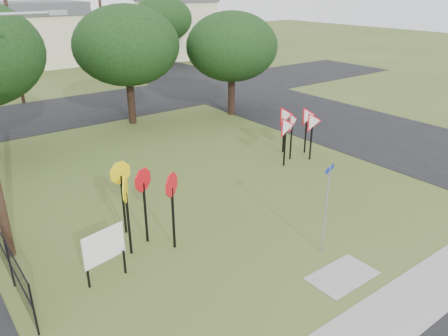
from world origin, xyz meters
The scene contains 16 objects.
ground centered at (0.00, 0.00, 0.00)m, with size 140.00×140.00×0.00m, color #3B4C1C.
sidewalk centered at (0.00, -4.20, 0.01)m, with size 30.00×1.60×0.02m, color gray.
street_right centered at (12.00, 10.00, 0.01)m, with size 8.00×50.00×0.02m, color black.
street_far centered at (0.00, 20.00, 0.01)m, with size 60.00×8.00×0.02m, color black.
curb_pad centered at (0.00, -2.40, 0.01)m, with size 2.00×1.20×0.02m, color gray.
street_name_sign centered at (0.49, -1.19, 1.66)m, with size 0.57×0.21×2.89m.
stop_sign_cluster centered at (-3.70, 2.58, 1.91)m, with size 1.83×2.11×2.59m.
yield_sign_cluster centered at (5.63, 5.03, 1.76)m, with size 3.08×1.67×2.40m.
info_board centered at (-5.42, 1.50, 1.07)m, with size 1.27×0.29×1.61m.
far_pole_a centered at (-2.00, 24.00, 4.60)m, with size 1.40×0.24×9.00m.
far_pole_b centered at (6.00, 28.00, 4.35)m, with size 1.40×0.24×8.50m.
house_mid centered at (4.00, 40.00, 3.15)m, with size 8.40×8.40×6.20m.
house_right centered at (18.00, 36.00, 3.65)m, with size 8.30×8.30×7.20m.
tree_near_mid centered at (2.00, 15.00, 4.54)m, with size 6.00×6.00×6.80m.
tree_near_right centered at (8.00, 13.00, 4.22)m, with size 5.60×5.60×6.33m.
tree_far_right centered at (14.00, 32.00, 4.54)m, with size 6.00×6.00×6.80m.
Camera 1 is at (-8.94, -8.58, 7.70)m, focal length 35.00 mm.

